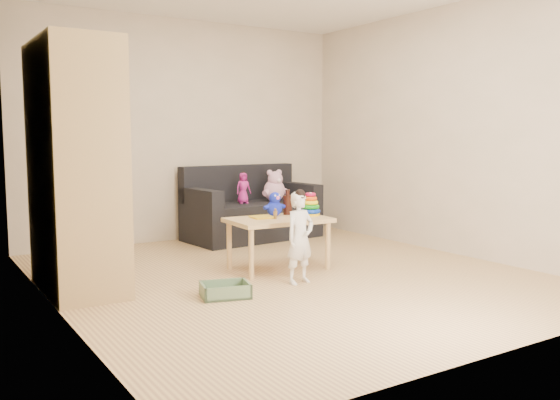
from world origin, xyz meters
TOP-DOWN VIEW (x-y plane):
  - room at (0.00, 0.00)m, footprint 4.50×4.50m
  - wardrobe at (-1.72, 0.50)m, footprint 0.55×1.10m
  - sofa at (0.65, 1.83)m, footprint 1.64×0.91m
  - play_table at (0.04, 0.27)m, footprint 0.94×0.63m
  - storage_bin at (-0.82, -0.33)m, footprint 0.43×0.36m
  - toddler at (-0.09, -0.28)m, footprint 0.30×0.22m
  - pink_bear at (0.94, 1.79)m, footprint 0.35×0.33m
  - doll at (0.50, 1.77)m, footprint 0.19×0.14m
  - ring_stacker at (0.40, 0.26)m, footprint 0.19×0.19m
  - brown_bottle at (0.25, 0.43)m, footprint 0.08×0.08m
  - blue_plush at (0.09, 0.42)m, footprint 0.21×0.18m
  - wooden_figure at (-0.01, 0.23)m, footprint 0.04×0.04m
  - yellow_book at (-0.08, 0.36)m, footprint 0.22×0.22m

SIDE VIEW (x-z plane):
  - storage_bin at x=-0.82m, z-range 0.00..0.11m
  - sofa at x=0.65m, z-range 0.00..0.44m
  - play_table at x=0.04m, z-range 0.00..0.48m
  - toddler at x=-0.09m, z-range 0.00..0.75m
  - yellow_book at x=-0.08m, z-range 0.48..0.50m
  - wooden_figure at x=-0.01m, z-range 0.48..0.58m
  - ring_stacker at x=0.40m, z-range 0.46..0.68m
  - brown_bottle at x=0.25m, z-range 0.46..0.70m
  - blue_plush at x=0.09m, z-range 0.48..0.71m
  - pink_bear at x=0.94m, z-range 0.44..0.77m
  - doll at x=0.50m, z-range 0.44..0.80m
  - wardrobe at x=-1.72m, z-range 0.00..1.98m
  - room at x=0.00m, z-range -0.95..3.55m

